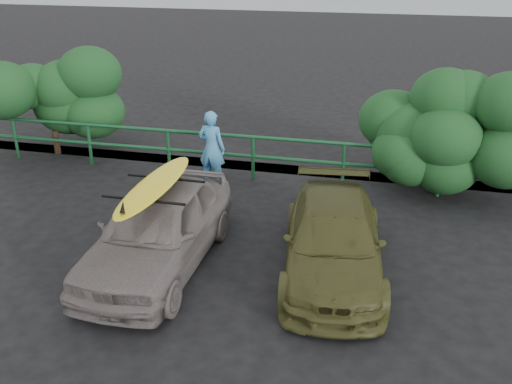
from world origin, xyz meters
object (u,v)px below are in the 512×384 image
at_px(surfboard, 155,185).
at_px(sedan, 158,228).
at_px(guardrail, 210,154).
at_px(olive_vehicle, 333,240).
at_px(man, 212,148).

bearing_deg(surfboard, sedan, -75.49).
bearing_deg(sedan, guardrail, 96.19).
xyz_separation_m(olive_vehicle, surfboard, (-2.78, -0.47, 0.88)).
bearing_deg(man, sedan, 102.19).
xyz_separation_m(man, surfboard, (0.20, -3.50, 0.59)).
bearing_deg(man, guardrail, -58.43).
height_order(guardrail, olive_vehicle, olive_vehicle).
xyz_separation_m(guardrail, surfboard, (0.40, -3.99, 0.91)).
relative_size(guardrail, sedan, 3.54).
height_order(sedan, surfboard, surfboard).
distance_m(guardrail, olive_vehicle, 4.74).
distance_m(sedan, surfboard, 0.76).
bearing_deg(guardrail, man, -67.41).
bearing_deg(olive_vehicle, guardrail, 125.18).
bearing_deg(surfboard, guardrail, 96.19).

